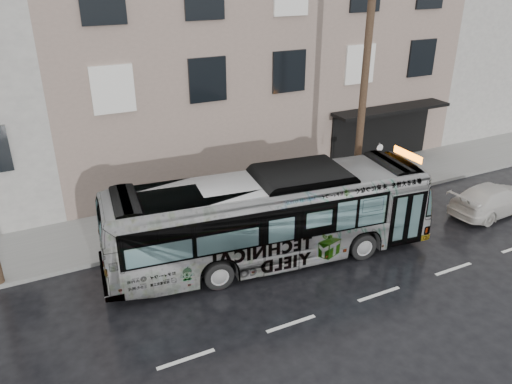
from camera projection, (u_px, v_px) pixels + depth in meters
ground at (253, 279)px, 16.49m from camera, size 120.00×120.00×0.00m
sidewalk at (201, 216)px, 20.45m from camera, size 90.00×3.60×0.15m
building_taupe at (233, 45)px, 26.53m from camera, size 20.00×12.00×11.00m
building_filler at (487, 19)px, 33.97m from camera, size 18.00×12.00×12.00m
utility_pole_front at (363, 97)px, 19.84m from camera, size 0.30×0.30×9.00m
sign_post at (377, 169)px, 21.67m from camera, size 0.06×0.06×2.40m
bus at (270, 217)px, 17.07m from camera, size 11.69×3.98×3.19m
white_sedan at (493, 199)px, 20.67m from camera, size 4.35×2.06×1.22m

